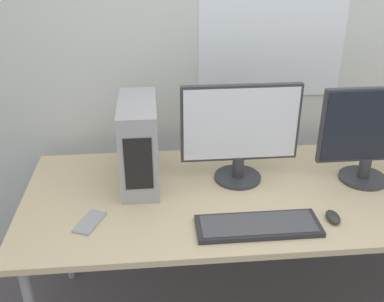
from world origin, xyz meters
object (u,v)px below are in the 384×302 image
(pc_tower, at_px, (139,143))
(mouse, at_px, (333,217))
(monitor_main, at_px, (240,131))
(cell_phone, at_px, (90,222))
(keyboard, at_px, (258,226))
(monitor_right_near, at_px, (371,134))

(pc_tower, height_order, mouse, pc_tower)
(pc_tower, xyz_separation_m, monitor_main, (0.45, -0.02, 0.05))
(cell_phone, bearing_deg, pc_tower, 80.04)
(pc_tower, height_order, cell_phone, pc_tower)
(keyboard, relative_size, cell_phone, 2.85)
(pc_tower, distance_m, cell_phone, 0.42)
(keyboard, relative_size, mouse, 5.39)
(keyboard, bearing_deg, mouse, 4.45)
(mouse, bearing_deg, pc_tower, 153.60)
(pc_tower, xyz_separation_m, cell_phone, (-0.20, -0.32, -0.19))
(monitor_right_near, relative_size, keyboard, 0.97)
(keyboard, distance_m, cell_phone, 0.67)
(monitor_main, relative_size, cell_phone, 3.10)
(monitor_right_near, height_order, mouse, monitor_right_near)
(mouse, relative_size, cell_phone, 0.53)
(keyboard, height_order, cell_phone, keyboard)
(pc_tower, xyz_separation_m, keyboard, (0.46, -0.41, -0.18))
(pc_tower, bearing_deg, mouse, -26.40)
(monitor_right_near, height_order, cell_phone, monitor_right_near)
(pc_tower, bearing_deg, keyboard, -41.53)
(monitor_main, distance_m, mouse, 0.54)
(pc_tower, relative_size, keyboard, 0.81)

